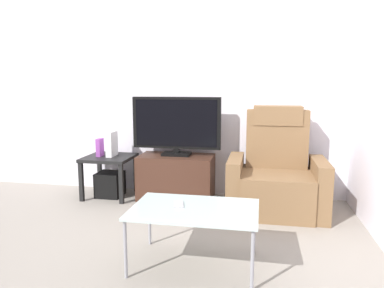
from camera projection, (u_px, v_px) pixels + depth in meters
The scene contains 11 objects.
ground_plane at pixel (163, 226), 3.36m from camera, with size 6.40×6.40×0.00m, color gray.
wall_back at pixel (187, 85), 4.25m from camera, with size 6.40×0.06×2.60m, color silver.
tv_stand at pixel (176, 177), 4.15m from camera, with size 0.85×0.46×0.50m.
television at pixel (176, 125), 4.07m from camera, with size 1.01×0.20×0.67m.
recliner_armchair at pixel (276, 175), 3.73m from camera, with size 0.98×0.78×1.08m.
side_table at pixel (109, 163), 4.21m from camera, with size 0.54×0.54×0.48m.
subwoofer_box at pixel (110, 184), 4.25m from camera, with size 0.29×0.29×0.29m, color black.
book_upright at pixel (100, 147), 4.18m from camera, with size 0.05×0.12×0.21m, color purple.
game_console at pixel (112, 144), 4.17m from camera, with size 0.07×0.20×0.29m, color white.
coffee_table at pixel (195, 212), 2.57m from camera, with size 0.90×0.60×0.43m.
cell_phone at pixel (178, 204), 2.63m from camera, with size 0.07×0.15×0.01m, color #B7B7BC.
Camera 1 is at (0.87, -3.09, 1.30)m, focal length 33.71 mm.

